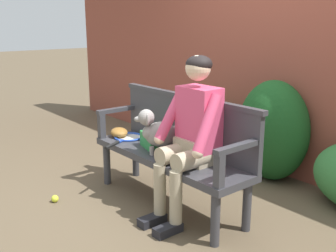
# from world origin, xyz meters

# --- Properties ---
(ground_plane) EXTENTS (40.00, 40.00, 0.00)m
(ground_plane) POSITION_xyz_m (0.00, 0.00, 0.00)
(ground_plane) COLOR brown
(brick_garden_fence) EXTENTS (8.00, 0.30, 2.10)m
(brick_garden_fence) POSITION_xyz_m (0.00, 1.55, 1.05)
(brick_garden_fence) COLOR brown
(brick_garden_fence) RESTS_ON ground
(hedge_bush_mid_left) EXTENTS (0.79, 0.58, 1.04)m
(hedge_bush_mid_left) POSITION_xyz_m (0.20, 1.22, 0.52)
(hedge_bush_mid_left) COLOR #194C1E
(hedge_bush_mid_left) RESTS_ON ground
(hedge_bush_mid_right) EXTENTS (0.91, 0.78, 0.66)m
(hedge_bush_mid_right) POSITION_xyz_m (-0.57, 1.19, 0.33)
(hedge_bush_mid_right) COLOR #194C1E
(hedge_bush_mid_right) RESTS_ON ground
(garden_bench) EXTENTS (1.67, 0.47, 0.48)m
(garden_bench) POSITION_xyz_m (0.00, 0.00, 0.41)
(garden_bench) COLOR #38383D
(garden_bench) RESTS_ON ground
(bench_backrest) EXTENTS (1.71, 0.06, 0.50)m
(bench_backrest) POSITION_xyz_m (0.00, 0.21, 0.73)
(bench_backrest) COLOR #38383D
(bench_backrest) RESTS_ON garden_bench
(bench_armrest_left_end) EXTENTS (0.06, 0.47, 0.28)m
(bench_armrest_left_end) POSITION_xyz_m (-0.79, -0.08, 0.68)
(bench_armrest_left_end) COLOR #38383D
(bench_armrest_left_end) RESTS_ON garden_bench
(bench_armrest_right_end) EXTENTS (0.06, 0.47, 0.28)m
(bench_armrest_right_end) POSITION_xyz_m (0.79, -0.08, 0.68)
(bench_armrest_right_end) COLOR #38383D
(bench_armrest_right_end) RESTS_ON garden_bench
(person_seated) EXTENTS (0.56, 0.64, 1.35)m
(person_seated) POSITION_xyz_m (0.31, -0.01, 0.75)
(person_seated) COLOR black
(person_seated) RESTS_ON ground
(dog_on_bench) EXTENTS (0.31, 0.38, 0.39)m
(dog_on_bench) POSITION_xyz_m (-0.08, -0.06, 0.68)
(dog_on_bench) COLOR gray
(dog_on_bench) RESTS_ON garden_bench
(tennis_racket) EXTENTS (0.39, 0.57, 0.03)m
(tennis_racket) POSITION_xyz_m (-0.62, -0.02, 0.49)
(tennis_racket) COLOR blue
(tennis_racket) RESTS_ON garden_bench
(baseball_glove) EXTENTS (0.27, 0.24, 0.09)m
(baseball_glove) POSITION_xyz_m (-0.72, -0.04, 0.52)
(baseball_glove) COLOR #9E6B2D
(baseball_glove) RESTS_ON garden_bench
(sports_bag) EXTENTS (0.32, 0.27, 0.14)m
(sports_bag) POSITION_xyz_m (-0.21, 0.02, 0.55)
(sports_bag) COLOR #2D8E42
(sports_bag) RESTS_ON garden_bench
(tennis_ball) EXTENTS (0.07, 0.07, 0.07)m
(tennis_ball) POSITION_xyz_m (-0.68, -0.78, 0.03)
(tennis_ball) COLOR #CCDB33
(tennis_ball) RESTS_ON ground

